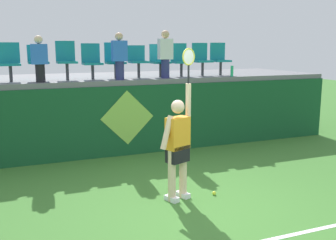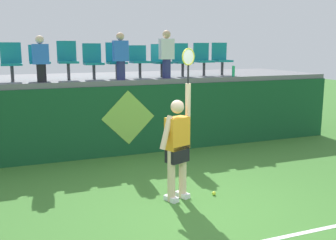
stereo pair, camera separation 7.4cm
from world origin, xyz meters
name	(u,v)px [view 2 (the right image)]	position (x,y,z in m)	size (l,w,h in m)	color
ground_plane	(204,210)	(0.00, 0.00, 0.00)	(40.00, 40.00, 0.00)	#3D752D
court_back_wall	(136,120)	(0.00, 3.59, 0.82)	(11.03, 0.20, 1.63)	#144C28
spectator_platform	(120,78)	(0.00, 5.04, 1.69)	(11.03, 2.99, 0.12)	slate
tennis_player	(177,144)	(-0.21, 0.58, 0.95)	(0.72, 0.38, 2.50)	white
tennis_ball	(214,193)	(0.44, 0.50, 0.03)	(0.07, 0.07, 0.07)	#D1E533
water_bottle	(233,71)	(2.64, 3.65, 1.89)	(0.07, 0.07, 0.28)	#26B272
stadium_chair_0	(11,60)	(-2.65, 4.24, 2.22)	(0.44, 0.42, 0.86)	#38383D
stadium_chair_1	(39,60)	(-2.06, 4.23, 2.22)	(0.44, 0.42, 0.80)	#38383D
stadium_chair_2	(68,58)	(-1.43, 4.24, 2.25)	(0.44, 0.42, 0.89)	#38383D
stadium_chair_3	(93,60)	(-0.85, 4.24, 2.21)	(0.44, 0.42, 0.84)	#38383D
stadium_chair_4	(116,59)	(-0.29, 4.24, 2.22)	(0.44, 0.42, 0.86)	#38383D
stadium_chair_5	(139,59)	(0.30, 4.23, 2.20)	(0.44, 0.42, 0.79)	#38383D
stadium_chair_6	(161,59)	(0.87, 4.24, 2.20)	(0.44, 0.42, 0.82)	#38383D
stadium_chair_7	(182,59)	(1.45, 4.24, 2.21)	(0.44, 0.42, 0.85)	#38383D
stadium_chair_8	(203,58)	(2.06, 4.24, 2.22)	(0.44, 0.42, 0.86)	#38383D
stadium_chair_9	(221,58)	(2.60, 4.24, 2.22)	(0.44, 0.42, 0.86)	#38383D
spectator_0	(41,58)	(-2.06, 3.80, 2.27)	(0.34, 0.20, 1.00)	black
spectator_1	(167,53)	(0.87, 3.83, 2.36)	(0.34, 0.20, 1.15)	navy
spectator_2	(121,55)	(-0.29, 3.79, 2.32)	(0.34, 0.20, 1.08)	navy
wall_signage_mount	(129,155)	(-0.21, 3.49, 0.00)	(1.27, 0.01, 1.54)	#144C28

